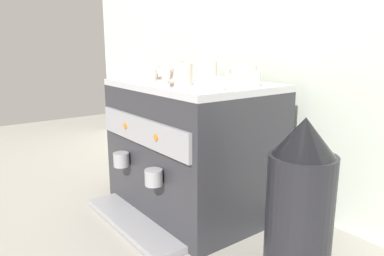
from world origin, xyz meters
The scene contains 13 objects.
ground_plane centered at (0.00, 0.00, 0.00)m, with size 4.00×4.00×0.00m, color #9E998E.
tiled_backsplash_wall centered at (0.00, 0.31, 0.54)m, with size 2.80×0.03×1.08m, color silver.
espresso_machine centered at (0.00, 0.00, 0.24)m, with size 0.59×0.52×0.48m.
ceramic_cup_0 centered at (-0.10, -0.02, 0.51)m, with size 0.11×0.10×0.07m.
ceramic_cup_1 centered at (0.12, 0.13, 0.51)m, with size 0.11×0.08×0.06m.
ceramic_cup_2 centered at (0.06, -0.10, 0.51)m, with size 0.08×0.12×0.07m.
ceramic_cup_3 centered at (0.00, 0.07, 0.51)m, with size 0.11×0.08×0.07m.
ceramic_bowl_0 centered at (0.21, -0.09, 0.49)m, with size 0.09×0.09×0.03m.
ceramic_bowl_1 centered at (-0.21, 0.03, 0.49)m, with size 0.10×0.10×0.03m.
ceramic_bowl_2 centered at (0.21, 0.06, 0.50)m, with size 0.09×0.09×0.04m.
ceramic_bowl_3 centered at (-0.18, -0.11, 0.50)m, with size 0.13×0.13×0.04m.
coffee_grinder centered at (0.50, -0.03, 0.21)m, with size 0.17×0.17×0.43m.
milk_pitcher centered at (-0.40, -0.04, 0.07)m, with size 0.10×0.10×0.13m, color #B7B7BC.
Camera 1 is at (1.03, -0.77, 0.61)m, focal length 33.78 mm.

